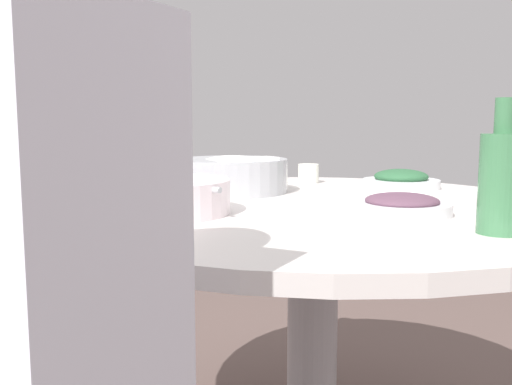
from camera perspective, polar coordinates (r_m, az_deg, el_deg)
round_dining_table at (r=1.32m, az=5.80°, el=-6.01°), size 1.21×1.21×0.72m
rice_bowl at (r=1.50m, az=-2.44°, el=1.81°), size 0.29×0.29×0.10m
soup_bowl at (r=1.17m, az=-9.92°, el=-0.48°), size 0.30×0.30×0.07m
dish_greens at (r=1.64m, az=14.39°, el=1.19°), size 0.21×0.21×0.05m
dish_eggplant at (r=1.18m, az=14.47°, el=-1.24°), size 0.20×0.20×0.04m
green_bottle at (r=1.02m, az=23.48°, el=1.19°), size 0.07×0.07×0.23m
tea_cup_near at (r=1.82m, az=1.37°, el=2.17°), size 0.08×0.08×0.05m
tea_cup_far at (r=1.72m, az=5.42°, el=1.91°), size 0.06×0.06×0.06m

